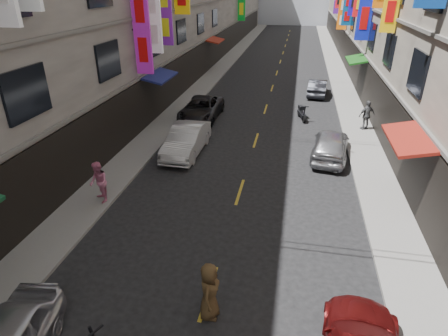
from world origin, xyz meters
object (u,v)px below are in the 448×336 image
at_px(pedestrian_rfar, 367,115).
at_px(car_left_far, 201,109).
at_px(car_right_far, 318,87).
at_px(car_left_mid, 186,140).
at_px(scooter_far_right, 302,113).
at_px(car_right_mid, 331,144).
at_px(pedestrian_lfar, 99,182).
at_px(pedestrian_crossing, 209,291).

bearing_deg(pedestrian_rfar, car_left_far, -28.69).
height_order(car_right_far, pedestrian_rfar, pedestrian_rfar).
bearing_deg(pedestrian_rfar, car_left_mid, 1.42).
bearing_deg(scooter_far_right, car_right_mid, 89.75).
distance_m(scooter_far_right, car_right_far, 6.36).
bearing_deg(car_left_far, pedestrian_lfar, -96.76).
relative_size(car_left_mid, car_right_mid, 1.05).
relative_size(scooter_far_right, car_right_far, 0.46).
distance_m(car_left_mid, car_right_mid, 7.45).
bearing_deg(pedestrian_crossing, car_left_far, 15.36).
height_order(car_left_mid, pedestrian_rfar, pedestrian_rfar).
height_order(car_left_mid, pedestrian_lfar, pedestrian_lfar).
distance_m(car_left_far, car_right_mid, 9.28).
height_order(car_left_far, pedestrian_crossing, pedestrian_crossing).
bearing_deg(pedestrian_lfar, car_left_far, 128.58).
height_order(scooter_far_right, pedestrian_rfar, pedestrian_rfar).
relative_size(car_left_mid, car_left_far, 0.92).
distance_m(pedestrian_rfar, pedestrian_crossing, 16.71).
relative_size(pedestrian_rfar, pedestrian_crossing, 1.03).
xyz_separation_m(scooter_far_right, car_left_far, (-6.53, -1.09, 0.24)).
xyz_separation_m(car_right_far, pedestrian_crossing, (-3.48, -23.22, 0.22)).
xyz_separation_m(scooter_far_right, car_right_far, (1.18, 6.25, 0.20)).
height_order(car_left_mid, car_right_far, car_left_mid).
xyz_separation_m(pedestrian_rfar, pedestrian_crossing, (-6.10, -15.55, -0.15)).
bearing_deg(pedestrian_rfar, pedestrian_lfar, 15.67).
bearing_deg(pedestrian_lfar, car_right_far, 109.58).
relative_size(scooter_far_right, pedestrian_crossing, 1.03).
xyz_separation_m(scooter_far_right, car_right_mid, (1.47, -5.80, 0.29)).
distance_m(car_right_mid, pedestrian_crossing, 11.80).
bearing_deg(pedestrian_rfar, car_right_far, -98.02).
xyz_separation_m(scooter_far_right, pedestrian_lfar, (-7.96, -12.21, 0.54)).
xyz_separation_m(scooter_far_right, pedestrian_rfar, (3.80, -1.42, 0.57)).
relative_size(car_left_far, car_right_mid, 1.14).
bearing_deg(pedestrian_crossing, car_right_far, -8.07).
relative_size(car_left_mid, pedestrian_rfar, 2.54).
xyz_separation_m(car_right_mid, pedestrian_rfar, (2.32, 4.38, 0.28)).
distance_m(scooter_far_right, car_left_far, 6.62).
relative_size(scooter_far_right, car_left_far, 0.36).
distance_m(car_left_far, pedestrian_rfar, 10.34).
bearing_deg(car_right_mid, car_right_far, -81.13).
distance_m(scooter_far_right, car_right_mid, 5.99).
distance_m(scooter_far_right, pedestrian_lfar, 14.58).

